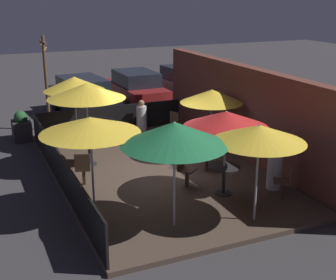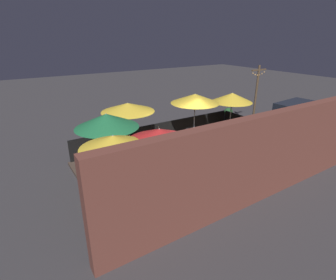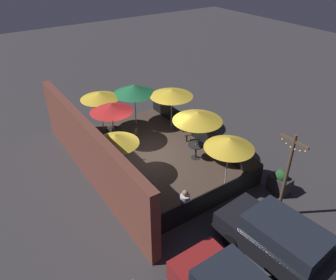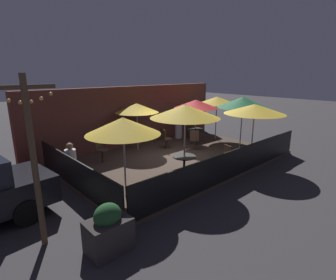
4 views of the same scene
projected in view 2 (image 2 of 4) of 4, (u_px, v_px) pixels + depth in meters
ground_plane at (193, 165)px, 10.88m from camera, size 60.00×60.00×0.00m
patio_deck at (193, 164)px, 10.85m from camera, size 8.76×5.58×0.12m
building_wall at (255, 161)px, 7.97m from camera, size 10.36×0.36×2.90m
fence_front at (159, 132)px, 12.81m from camera, size 8.56×0.05×0.95m
fence_side_left at (264, 132)px, 12.82m from camera, size 0.05×5.38×0.95m
patio_umbrella_0 at (195, 99)px, 11.92m from camera, size 2.23×2.23×2.43m
patio_umbrella_1 at (159, 135)px, 8.31m from camera, size 2.11×2.11×2.15m
patio_umbrella_2 at (244, 131)px, 8.82m from camera, size 1.92×1.92×2.10m
patio_umbrella_3 at (107, 121)px, 9.18m from camera, size 2.26×2.26×2.35m
patio_umbrella_4 at (113, 142)px, 7.59m from camera, size 2.01×2.01×2.21m
patio_umbrella_5 at (232, 97)px, 12.98m from camera, size 2.02×2.02×2.25m
patio_umbrella_6 at (128, 107)px, 11.00m from camera, size 2.26×2.26×2.26m
dining_table_0 at (194, 132)px, 12.53m from camera, size 0.77×0.77×0.73m
dining_table_1 at (160, 173)px, 8.82m from camera, size 0.81×0.81×0.74m
patio_chair_0 at (156, 201)px, 7.47m from camera, size 0.56×0.56×0.91m
patio_chair_1 at (267, 151)px, 10.65m from camera, size 0.52×0.52×0.96m
patio_chair_2 at (169, 161)px, 9.80m from camera, size 0.56×0.56×0.93m
patio_chair_3 at (161, 136)px, 12.25m from camera, size 0.51×0.51×0.92m
patio_chair_4 at (204, 167)px, 9.37m from camera, size 0.48×0.48×0.92m
patron_0 at (278, 140)px, 11.83m from camera, size 0.47×0.47×1.15m
patron_1 at (177, 193)px, 7.62m from camera, size 0.52×0.52×1.37m
planter_box at (228, 117)px, 15.63m from camera, size 0.88×0.61×1.05m
light_post at (256, 94)px, 14.63m from camera, size 1.10×0.12×3.52m
parked_car_0 at (296, 116)px, 14.47m from camera, size 4.60×2.09×1.62m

